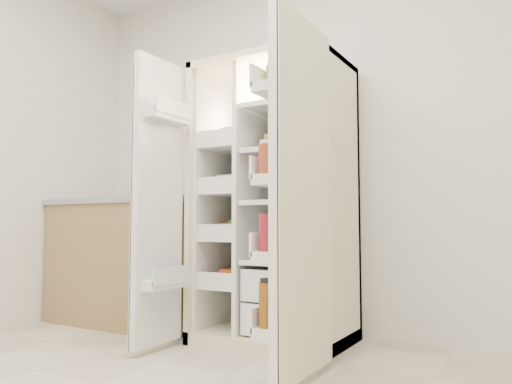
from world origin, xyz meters
The scene contains 5 objects.
wall_back centered at (0.00, 2.00, 1.35)m, with size 4.00×0.02×2.70m, color silver.
refrigerator centered at (-0.11, 1.65, 0.75)m, with size 0.93×0.70×1.80m.
freezer_door centered at (-0.62, 1.05, 0.89)m, with size 0.15×0.40×1.72m.
fridge_door centered at (0.36, 0.96, 0.87)m, with size 0.17×0.58×1.72m.
kitchen_counter centered at (-1.35, 1.59, 0.47)m, with size 1.30×0.69×0.94m.
Camera 1 is at (1.37, -1.16, 0.74)m, focal length 34.00 mm.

